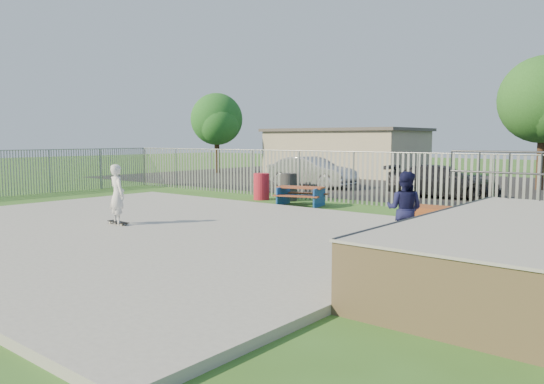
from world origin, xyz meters
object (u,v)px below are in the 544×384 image
Objects in this scene: picnic_table at (301,196)px; trash_bin_grey at (289,187)px; car_silver at (311,172)px; tree_left at (217,119)px; funbox at (447,215)px; car_dark at (442,181)px; tree_mid at (543,100)px; trash_bin_red at (261,186)px; skater_white at (117,194)px; skater_navy at (404,209)px.

trash_bin_grey is (-1.35, 1.00, 0.19)m from picnic_table.
car_silver is 0.81× the size of tree_left.
car_silver reaches higher than funbox.
tree_mid reaches higher than car_dark.
car_silver is (-2.70, 5.40, 0.24)m from trash_bin_grey.
car_dark reaches higher than funbox.
car_silver is at bearing 105.23° from trash_bin_red.
car_silver is at bearing 142.33° from funbox.
trash_bin_red is at bearing -65.94° from skater_white.
funbox is 5.23m from skater_navy.
funbox is 6.69m from car_dark.
picnic_table is 0.98× the size of funbox.
tree_left is 0.90× the size of tree_mid.
trash_bin_grey is at bearing -49.14° from skater_navy.
picnic_table is 0.35× the size of tree_left.
funbox is at bearing -89.93° from skater_navy.
picnic_table is 5.65m from funbox.
trash_bin_grey is at bearing 126.42° from picnic_table.
car_silver is (-9.69, 6.59, 0.59)m from funbox.
picnic_table is 0.32× the size of tree_mid.
trash_bin_grey is at bearing -153.35° from car_silver.
car_dark is 20.18m from tree_left.
car_silver reaches higher than trash_bin_grey.
trash_bin_grey is 0.67× the size of skater_navy.
tree_mid is 3.92× the size of skater_navy.
skater_navy and skater_white have the same top height.
picnic_table is 20.12m from tree_left.
car_dark is at bearing -93.51° from car_silver.
skater_white reaches higher than car_dark.
funbox is 1.27× the size of skater_navy.
picnic_table is at bearing -36.65° from trash_bin_grey.
car_dark is (5.50, 5.34, 0.16)m from trash_bin_red.
skater_white is at bearing -135.15° from funbox.
skater_navy is at bearing -82.33° from funbox.
skater_navy is at bearing -38.08° from trash_bin_grey.
trash_bin_grey reaches higher than picnic_table.
trash_bin_grey is 0.17× the size of tree_mid.
tree_left reaches higher than picnic_table.
car_dark is at bearing -83.21° from skater_navy.
tree_mid reaches higher than tree_left.
tree_left is (-19.14, 5.57, 3.20)m from car_dark.
skater_white is at bearing -78.17° from trash_bin_red.
car_silver is 1.00× the size of car_dark.
skater_navy is at bearing -36.43° from tree_left.
picnic_table is 1.24× the size of skater_white.
funbox is at bearing -88.68° from tree_mid.
car_silver is at bearing 76.00° from car_dark.
trash_bin_red is (-8.11, 0.80, 0.34)m from funbox.
skater_white is at bearing -51.04° from tree_left.
funbox is 7.10m from trash_bin_grey.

